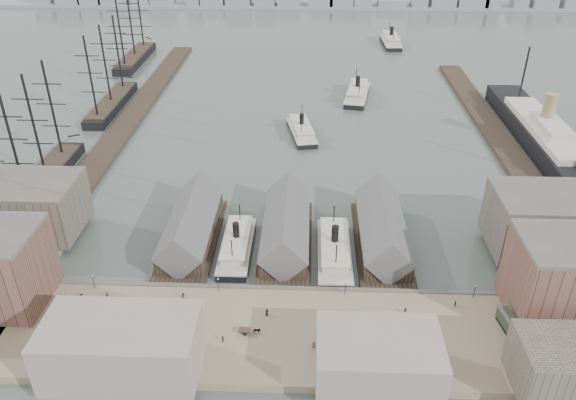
{
  "coord_description": "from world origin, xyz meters",
  "views": [
    {
      "loc": [
        5.74,
        -110.72,
        88.23
      ],
      "look_at": [
        0.0,
        30.0,
        6.0
      ],
      "focal_mm": 35.0,
      "sensor_mm": 36.0,
      "label": 1
    }
  ],
  "objects_px": {
    "ocean_steamer": "(543,136)",
    "horse_cart_center": "(252,331)",
    "ferry_docked_west": "(237,245)",
    "horse_cart_right": "(328,346)",
    "tram": "(512,326)",
    "horse_cart_left": "(76,298)"
  },
  "relations": [
    {
      "from": "ferry_docked_west",
      "to": "horse_cart_right",
      "type": "xyz_separation_m",
      "value": [
        23.6,
        -36.97,
        0.58
      ]
    },
    {
      "from": "ocean_steamer",
      "to": "tram",
      "type": "relative_size",
      "value": 9.5
    },
    {
      "from": "horse_cart_center",
      "to": "tram",
      "type": "bearing_deg",
      "value": -85.66
    },
    {
      "from": "horse_cart_right",
      "to": "ocean_steamer",
      "type": "bearing_deg",
      "value": -39.15
    },
    {
      "from": "ferry_docked_west",
      "to": "horse_cart_center",
      "type": "bearing_deg",
      "value": -77.41
    },
    {
      "from": "ocean_steamer",
      "to": "horse_cart_right",
      "type": "distance_m",
      "value": 135.58
    },
    {
      "from": "tram",
      "to": "horse_cart_center",
      "type": "relative_size",
      "value": 2.25
    },
    {
      "from": "ferry_docked_west",
      "to": "ocean_steamer",
      "type": "distance_m",
      "value": 127.02
    },
    {
      "from": "ocean_steamer",
      "to": "horse_cart_center",
      "type": "xyz_separation_m",
      "value": [
        -97.64,
        -104.41,
        -1.63
      ]
    },
    {
      "from": "ferry_docked_west",
      "to": "ocean_steamer",
      "type": "height_order",
      "value": "ocean_steamer"
    },
    {
      "from": "horse_cart_center",
      "to": "horse_cart_right",
      "type": "distance_m",
      "value": 16.72
    },
    {
      "from": "horse_cart_left",
      "to": "tram",
      "type": "bearing_deg",
      "value": -81.29
    },
    {
      "from": "ferry_docked_west",
      "to": "horse_cart_center",
      "type": "xyz_separation_m",
      "value": [
        7.36,
        -32.97,
        0.53
      ]
    },
    {
      "from": "tram",
      "to": "horse_cart_right",
      "type": "xyz_separation_m",
      "value": [
        -39.62,
        -6.44,
        -1.08
      ]
    },
    {
      "from": "tram",
      "to": "horse_cart_center",
      "type": "xyz_separation_m",
      "value": [
        -55.85,
        -2.44,
        -1.14
      ]
    },
    {
      "from": "ferry_docked_west",
      "to": "horse_cart_right",
      "type": "bearing_deg",
      "value": -57.45
    },
    {
      "from": "horse_cart_left",
      "to": "horse_cart_right",
      "type": "distance_m",
      "value": 59.74
    },
    {
      "from": "horse_cart_right",
      "to": "horse_cart_center",
      "type": "bearing_deg",
      "value": 73.89
    },
    {
      "from": "ferry_docked_west",
      "to": "tram",
      "type": "relative_size",
      "value": 2.49
    },
    {
      "from": "horse_cart_center",
      "to": "ferry_docked_west",
      "type": "bearing_deg",
      "value": 14.43
    },
    {
      "from": "tram",
      "to": "horse_cart_center",
      "type": "distance_m",
      "value": 55.92
    },
    {
      "from": "ocean_steamer",
      "to": "tram",
      "type": "bearing_deg",
      "value": -112.28
    }
  ]
}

